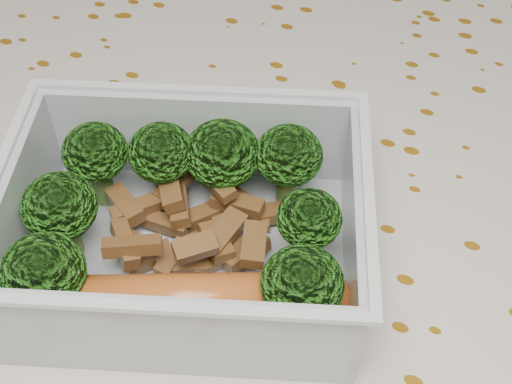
% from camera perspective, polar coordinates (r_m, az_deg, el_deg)
% --- Properties ---
extents(dining_table, '(1.40, 0.90, 0.75)m').
position_cam_1_polar(dining_table, '(0.47, 0.93, -9.29)').
color(dining_table, brown).
rests_on(dining_table, ground).
extents(tablecloth, '(1.46, 0.96, 0.19)m').
position_cam_1_polar(tablecloth, '(0.43, 1.01, -5.66)').
color(tablecloth, beige).
rests_on(tablecloth, dining_table).
extents(lunch_container, '(0.22, 0.20, 0.06)m').
position_cam_1_polar(lunch_container, '(0.37, -5.58, -3.62)').
color(lunch_container, silver).
rests_on(lunch_container, tablecloth).
extents(broccoli_florets, '(0.17, 0.15, 0.05)m').
position_cam_1_polar(broccoli_florets, '(0.36, -6.05, -0.68)').
color(broccoli_florets, '#608C3F').
rests_on(broccoli_florets, lunch_container).
extents(meat_pile, '(0.10, 0.08, 0.03)m').
position_cam_1_polar(meat_pile, '(0.38, -4.98, -2.80)').
color(meat_pile, brown).
rests_on(meat_pile, lunch_container).
extents(sausage, '(0.15, 0.08, 0.03)m').
position_cam_1_polar(sausage, '(0.34, -5.75, -8.57)').
color(sausage, '#AF531E').
rests_on(sausage, lunch_container).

